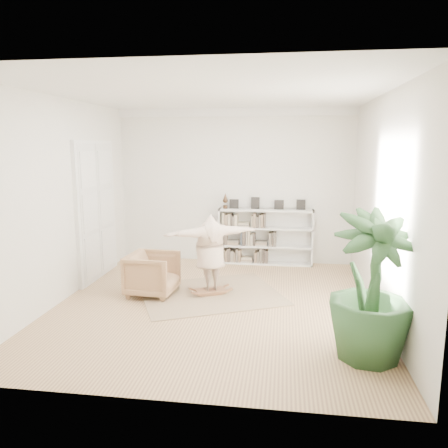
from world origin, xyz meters
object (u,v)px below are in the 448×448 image
Objects in this scene: bookshelf at (265,237)px; rocker_board at (211,291)px; houseplant at (371,287)px; person at (210,251)px; armchair at (153,274)px.

bookshelf is 2.56m from rocker_board.
person is at bearing 138.76° from houseplant.
houseplant reaches higher than rocker_board.
rocker_board is 0.32× the size of houseplant.
armchair is at bearing -128.74° from bookshelf.
bookshelf is 1.25× the size of person.
bookshelf is 3.50× the size of rocker_board.
bookshelf is 2.50× the size of armchair.
rocker_board is (1.07, 0.14, -0.33)m from armchair.
armchair is 0.45× the size of houseplant.
person is (1.07, 0.14, 0.45)m from armchair.
rocker_board is 0.36× the size of person.
armchair reaches higher than rocker_board.
houseplant is at bearing -70.86° from bookshelf.
bookshelf is at bearing 43.71° from rocker_board.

